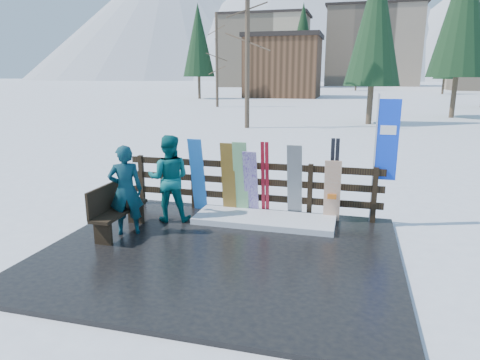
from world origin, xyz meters
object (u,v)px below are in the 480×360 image
(snowboard_4, at_px, (295,182))
(person_front, at_px, (126,190))
(snowboard_3, at_px, (251,183))
(snowboard_5, at_px, (332,191))
(snowboard_2, at_px, (228,179))
(bench, at_px, (116,207))
(rental_flag, at_px, (384,145))
(person_back, at_px, (169,178))
(snowboard_1, at_px, (241,179))
(snowboard_0, at_px, (198,175))

(snowboard_4, distance_m, person_front, 3.37)
(snowboard_3, distance_m, snowboard_5, 1.70)
(snowboard_2, xyz_separation_m, snowboard_5, (2.19, 0.00, -0.13))
(bench, height_order, snowboard_5, snowboard_5)
(snowboard_2, bearing_deg, snowboard_3, 0.00)
(rental_flag, relative_size, person_back, 1.46)
(snowboard_4, relative_size, person_front, 0.96)
(bench, bearing_deg, snowboard_2, 43.78)
(snowboard_1, distance_m, snowboard_2, 0.27)
(snowboard_1, xyz_separation_m, snowboard_4, (1.15, 0.00, -0.00))
(bench, bearing_deg, snowboard_3, 36.72)
(snowboard_0, relative_size, rental_flag, 0.64)
(snowboard_3, relative_size, person_front, 0.85)
(snowboard_0, bearing_deg, bench, -121.90)
(snowboard_2, bearing_deg, rental_flag, 4.92)
(snowboard_0, relative_size, snowboard_1, 1.03)
(snowboard_1, bearing_deg, person_back, -152.03)
(person_front, xyz_separation_m, person_back, (0.46, 0.94, 0.04))
(person_front, height_order, person_back, person_back)
(snowboard_4, relative_size, snowboard_5, 1.24)
(snowboard_0, height_order, snowboard_3, snowboard_0)
(snowboard_3, xyz_separation_m, snowboard_4, (0.93, 0.00, 0.09))
(snowboard_4, distance_m, rental_flag, 1.91)
(snowboard_3, relative_size, snowboard_5, 1.10)
(bench, bearing_deg, snowboard_4, 27.78)
(bench, height_order, rental_flag, rental_flag)
(snowboard_2, relative_size, rental_flag, 0.61)
(snowboard_3, height_order, person_front, person_front)
(person_front, bearing_deg, person_back, -144.99)
(snowboard_1, height_order, rental_flag, rental_flag)
(bench, distance_m, snowboard_4, 3.58)
(snowboard_5, relative_size, person_front, 0.78)
(rental_flag, bearing_deg, snowboard_5, -164.10)
(person_back, bearing_deg, bench, 40.43)
(rental_flag, bearing_deg, snowboard_1, -174.62)
(snowboard_0, relative_size, snowboard_5, 1.26)
(snowboard_2, relative_size, snowboard_5, 1.20)
(snowboard_2, bearing_deg, snowboard_0, 180.00)
(snowboard_4, bearing_deg, person_front, -150.84)
(snowboard_0, distance_m, snowboard_1, 0.97)
(person_back, bearing_deg, snowboard_1, -166.38)
(bench, relative_size, snowboard_3, 1.03)
(snowboard_1, bearing_deg, snowboard_3, -0.00)
(snowboard_1, distance_m, rental_flag, 2.99)
(snowboard_3, relative_size, snowboard_4, 0.89)
(snowboard_3, height_order, person_back, person_back)
(bench, relative_size, snowboard_1, 0.93)
(snowboard_2, bearing_deg, snowboard_5, 0.00)
(person_back, bearing_deg, snowboard_2, -160.67)
(snowboard_5, bearing_deg, snowboard_4, 180.00)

